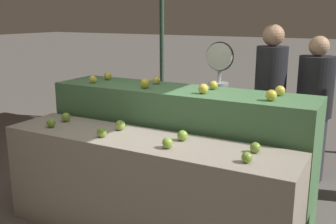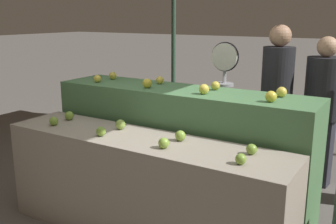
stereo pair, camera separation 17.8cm
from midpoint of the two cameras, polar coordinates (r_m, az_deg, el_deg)
name	(u,v)px [view 1 (the left image)]	position (r m, az deg, el deg)	size (l,w,h in m)	color
display_counter_front	(143,189)	(3.14, -5.27, -11.12)	(2.37, 0.55, 0.83)	gray
display_counter_back	(178,150)	(3.57, 0.05, -5.49)	(2.37, 0.55, 1.12)	#4C7A4C
apple_front_0	(51,123)	(3.44, -18.05, -1.52)	(0.08, 0.08, 0.08)	#7AA338
apple_front_1	(102,133)	(3.06, -11.26, -2.95)	(0.08, 0.08, 0.08)	#7AA338
apple_front_2	(167,143)	(2.76, -1.93, -4.55)	(0.08, 0.08, 0.08)	#84AD3D
apple_front_3	(247,157)	(2.53, 9.40, -6.54)	(0.07, 0.07, 0.07)	#7AA338
apple_front_4	(66,117)	(3.58, -16.00, -0.73)	(0.08, 0.08, 0.08)	#7AA338
apple_front_5	(120,125)	(3.22, -8.55, -1.93)	(0.08, 0.08, 0.08)	#8EB247
apple_front_6	(182,135)	(2.92, 0.37, -3.44)	(0.08, 0.08, 0.08)	#84AD3D
apple_front_7	(255,148)	(2.72, 10.73, -5.11)	(0.07, 0.07, 0.07)	#7AA338
apple_back_0	(93,79)	(3.80, -12.16, 4.66)	(0.07, 0.07, 0.07)	yellow
apple_back_1	(145,84)	(3.45, -4.85, 4.13)	(0.08, 0.08, 0.08)	gold
apple_back_2	(203,89)	(3.20, 3.57, 3.38)	(0.08, 0.08, 0.08)	yellow
apple_back_3	(271,95)	(3.01, 13.12, 2.36)	(0.08, 0.08, 0.08)	gold
apple_back_4	(108,76)	(3.96, -10.02, 5.14)	(0.08, 0.08, 0.08)	gold
apple_back_5	(156,80)	(3.66, -3.08, 4.61)	(0.07, 0.07, 0.07)	yellow
apple_back_6	(213,85)	(3.40, 5.12, 3.89)	(0.08, 0.08, 0.08)	gold
apple_back_7	(280,91)	(3.22, 14.43, 2.99)	(0.08, 0.08, 0.08)	yellow
produce_scale	(219,83)	(3.97, 6.11, 4.27)	(0.29, 0.20, 1.49)	#99999E
person_vendor_at_scale	(270,92)	(4.18, 13.39, 2.79)	(0.35, 0.35, 1.65)	#2D2D38
person_customer_right	(314,101)	(4.31, 19.36, 1.57)	(0.40, 0.40, 1.54)	#2D2D38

